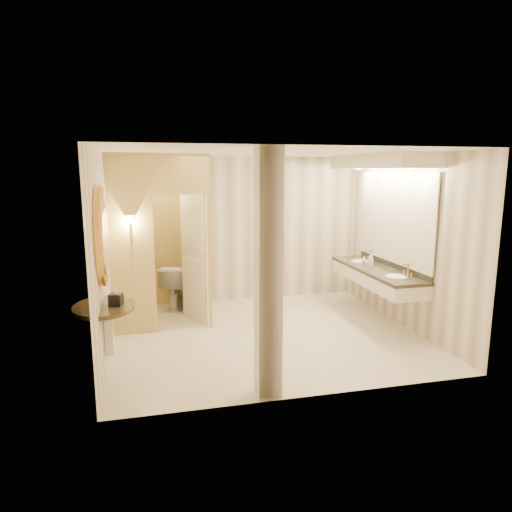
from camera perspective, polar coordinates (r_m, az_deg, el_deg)
The scene contains 16 objects.
floor at distance 7.04m, azimuth 1.25°, elevation -9.72°, with size 4.50×4.50×0.00m, color silver.
ceiling at distance 6.61m, azimuth 1.34°, elevation 12.81°, with size 4.50×4.50×0.00m, color white.
wall_back at distance 8.62m, azimuth -2.09°, elevation 3.31°, with size 4.50×0.02×2.70m, color beige.
wall_front at distance 4.82m, azimuth 7.34°, elevation -2.64°, with size 4.50×0.02×2.70m, color beige.
wall_left at distance 6.50m, azimuth -18.26°, elevation 0.37°, with size 0.02×4.00×2.70m, color beige.
wall_right at distance 7.58m, azimuth 17.99°, elevation 1.78°, with size 0.02×4.00×2.70m, color beige.
toilet_closet at distance 7.45m, azimuth -9.02°, elevation 2.30°, with size 1.50×1.55×2.70m.
wall_sconce at distance 6.86m, azimuth -15.45°, elevation 4.25°, with size 0.14×0.14×0.42m.
vanity at distance 7.63m, azimuth 15.34°, elevation 4.09°, with size 0.75×2.40×2.09m.
console_shelf at distance 5.63m, azimuth -18.59°, elevation -1.33°, with size 0.90×0.90×1.90m.
pillar at distance 4.87m, azimuth 1.54°, elevation -2.41°, with size 0.26×0.26×2.70m, color white.
tissue_box at distance 5.66m, azimuth -17.10°, elevation -5.23°, with size 0.14×0.14×0.14m, color black.
toilet at distance 8.36m, azimuth -9.85°, elevation -3.71°, with size 0.45×0.78×0.80m, color white.
soap_bottle_a at distance 7.84m, azimuth 14.19°, elevation -0.83°, with size 0.05×0.05×0.12m, color beige.
soap_bottle_b at distance 8.11m, azimuth 13.34°, elevation -0.43°, with size 0.09×0.09×0.11m, color silver.
soap_bottle_c at distance 7.91m, azimuth 14.17°, elevation -0.34°, with size 0.09×0.09×0.22m, color #C6B28C.
Camera 1 is at (-1.68, -6.38, 2.45)m, focal length 32.00 mm.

